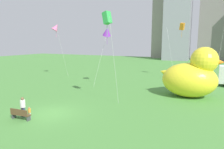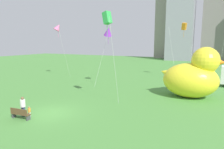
% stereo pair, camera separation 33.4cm
% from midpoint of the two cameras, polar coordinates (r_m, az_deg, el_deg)
% --- Properties ---
extents(ground_plane, '(140.00, 140.00, 0.00)m').
position_cam_midpoint_polar(ground_plane, '(18.28, -16.20, -10.55)').
color(ground_plane, '#4D8E3E').
extents(park_bench, '(1.71, 0.59, 0.90)m').
position_cam_midpoint_polar(park_bench, '(17.61, -24.34, -10.14)').
color(park_bench, brown).
rests_on(park_bench, ground).
extents(person_adult, '(0.41, 0.41, 1.66)m').
position_cam_midpoint_polar(person_adult, '(18.06, -23.66, -8.15)').
color(person_adult, '#38476B').
rests_on(person_adult, ground).
extents(person_child, '(0.23, 0.23, 0.93)m').
position_cam_midpoint_polar(person_child, '(17.69, -22.10, -9.78)').
color(person_child, silver).
rests_on(person_child, ground).
extents(giant_inflatable_duck, '(6.75, 4.33, 5.60)m').
position_cam_midpoint_polar(giant_inflatable_duck, '(23.65, 22.45, -0.46)').
color(giant_inflatable_duck, yellow).
rests_on(giant_inflatable_duck, ground).
extents(city_skyline, '(38.19, 17.77, 41.02)m').
position_cam_midpoint_polar(city_skyline, '(75.91, 25.81, 14.43)').
color(city_skyline, '#9E938C').
rests_on(city_skyline, ground).
extents(kite_orange, '(2.97, 3.02, 9.27)m').
position_cam_midpoint_polar(kite_orange, '(35.29, 20.19, 12.74)').
color(kite_orange, silver).
rests_on(kite_orange, ground).
extents(kite_pink, '(2.23, 2.52, 9.38)m').
position_cam_midpoint_polar(kite_pink, '(36.40, -14.99, 12.91)').
color(kite_pink, silver).
rests_on(kite_pink, ground).
extents(kite_purple, '(2.62, 2.64, 8.22)m').
position_cam_midpoint_polar(kite_purple, '(27.07, -0.75, 12.19)').
color(kite_purple, silver).
rests_on(kite_purple, ground).
extents(kite_green, '(1.42, 1.63, 8.94)m').
position_cam_midpoint_polar(kite_green, '(19.27, -0.88, 15.80)').
color(kite_green, silver).
rests_on(kite_green, ground).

